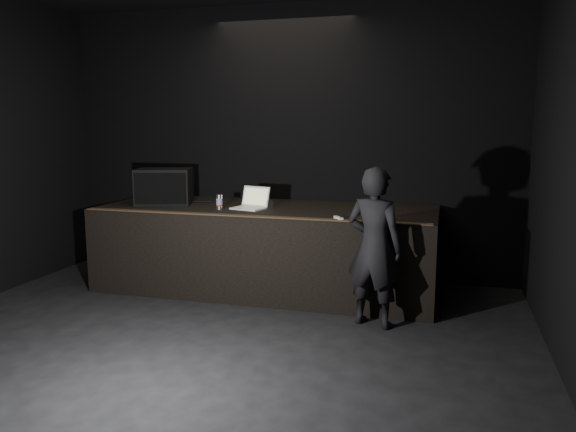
% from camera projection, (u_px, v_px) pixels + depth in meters
% --- Properties ---
extents(ground, '(7.00, 7.00, 0.00)m').
position_uv_depth(ground, '(158.00, 386.00, 4.29)').
color(ground, black).
rests_on(ground, ground).
extents(room_walls, '(6.10, 7.10, 3.52)m').
position_uv_depth(room_walls, '(147.00, 118.00, 3.97)').
color(room_walls, black).
rests_on(room_walls, ground).
extents(stage_riser, '(4.00, 1.50, 1.00)m').
position_uv_depth(stage_riser, '(267.00, 248.00, 6.81)').
color(stage_riser, black).
rests_on(stage_riser, ground).
extents(riser_lip, '(3.92, 0.10, 0.01)m').
position_uv_depth(riser_lip, '(247.00, 216.00, 6.05)').
color(riser_lip, brown).
rests_on(riser_lip, stage_riser).
extents(stage_monitor, '(0.76, 0.64, 0.44)m').
position_uv_depth(stage_monitor, '(164.00, 186.00, 6.95)').
color(stage_monitor, black).
rests_on(stage_monitor, stage_riser).
extents(cable, '(1.00, 0.16, 0.02)m').
position_uv_depth(cable, '(174.00, 201.00, 7.17)').
color(cable, black).
rests_on(cable, stage_riser).
extents(laptop, '(0.44, 0.41, 0.25)m').
position_uv_depth(laptop, '(252.00, 203.00, 6.61)').
color(laptop, white).
rests_on(laptop, stage_riser).
extents(beer_can, '(0.07, 0.07, 0.17)m').
position_uv_depth(beer_can, '(219.00, 202.00, 6.54)').
color(beer_can, silver).
rests_on(beer_can, stage_riser).
extents(plastic_cup, '(0.09, 0.09, 0.11)m').
position_uv_depth(plastic_cup, '(270.00, 205.00, 6.52)').
color(plastic_cup, white).
rests_on(plastic_cup, stage_riser).
extents(wii_remote, '(0.13, 0.16, 0.03)m').
position_uv_depth(wii_remote, '(338.00, 218.00, 5.83)').
color(wii_remote, silver).
rests_on(wii_remote, stage_riser).
extents(person, '(0.66, 0.53, 1.59)m').
position_uv_depth(person, '(374.00, 247.00, 5.48)').
color(person, black).
rests_on(person, ground).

